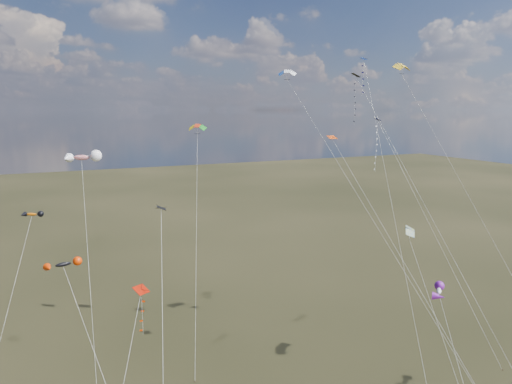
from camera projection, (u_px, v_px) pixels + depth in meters
name	position (u px, v px, depth m)	size (l,w,h in m)	color
diamond_black_high	(364.00, 113.00, 54.00)	(7.55, 21.18, 32.17)	black
diamond_navy_tall	(367.00, 97.00, 55.52)	(5.88, 20.04, 34.27)	#09194C
diamond_black_mid	(162.00, 299.00, 33.85)	(3.98, 13.82, 20.23)	black
diamond_red_low	(141.00, 317.00, 38.65)	(5.62, 8.26, 13.10)	#A31304
diamond_navy_right	(382.00, 154.00, 56.68)	(6.22, 16.18, 26.89)	#0D0D48
diamond_orange_center	(372.00, 206.00, 47.50)	(7.89, 17.35, 25.10)	#DD470F
parafoil_yellow	(403.00, 67.00, 55.04)	(11.18, 17.71, 33.80)	gold
parafoil_blue_white	(288.00, 74.00, 54.95)	(10.98, 24.09, 33.01)	blue
parafoil_striped	(410.00, 229.00, 48.93)	(3.38, 12.68, 15.99)	#CECD0A
parafoil_tricolor	(197.00, 127.00, 57.41)	(6.48, 15.25, 26.46)	yellow
novelty_black_orange	(63.00, 265.00, 42.88)	(5.33, 9.06, 13.99)	black
novelty_orange_black	(32.00, 215.00, 56.57)	(6.23, 12.60, 15.52)	#DF6408
novelty_white_purple	(439.00, 292.00, 38.77)	(4.91, 11.57, 13.12)	white
novelty_redwhite_stripe	(81.00, 158.00, 48.58)	(3.73, 13.55, 23.61)	red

